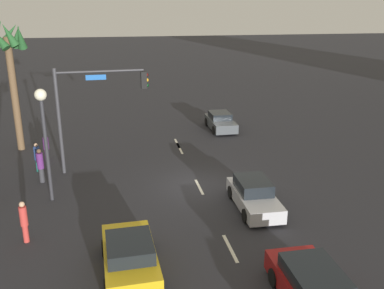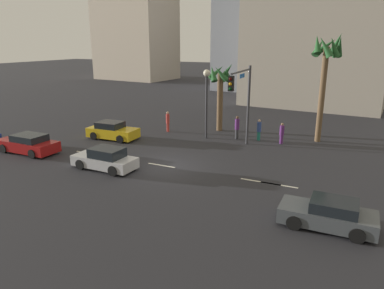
% 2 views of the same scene
% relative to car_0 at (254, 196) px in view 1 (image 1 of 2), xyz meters
% --- Properties ---
extents(ground_plane, '(220.00, 220.00, 0.00)m').
position_rel_car_0_xyz_m(ground_plane, '(3.09, 2.06, -0.63)').
color(ground_plane, '#28282D').
extents(lane_stripe_2, '(2.06, 0.14, 0.01)m').
position_rel_car_0_xyz_m(lane_stripe_2, '(-3.26, 2.06, -0.62)').
color(lane_stripe_2, silver).
rests_on(lane_stripe_2, ground_plane).
extents(lane_stripe_3, '(1.97, 0.14, 0.01)m').
position_rel_car_0_xyz_m(lane_stripe_3, '(2.83, 2.06, -0.62)').
color(lane_stripe_3, silver).
rests_on(lane_stripe_3, ground_plane).
extents(lane_stripe_4, '(2.34, 0.14, 0.01)m').
position_rel_car_0_xyz_m(lane_stripe_4, '(9.35, 2.06, -0.62)').
color(lane_stripe_4, silver).
rests_on(lane_stripe_4, ground_plane).
extents(lane_stripe_5, '(2.08, 0.14, 0.01)m').
position_rel_car_0_xyz_m(lane_stripe_5, '(10.41, 2.06, -0.62)').
color(lane_stripe_5, silver).
rests_on(lane_stripe_5, ground_plane).
extents(car_0, '(4.14, 1.84, 1.38)m').
position_rel_car_0_xyz_m(car_0, '(0.00, 0.00, 0.00)').
color(car_0, '#B7B7BC').
rests_on(car_0, ground_plane).
extents(car_1, '(3.97, 1.83, 1.29)m').
position_rel_car_0_xyz_m(car_1, '(13.31, -1.78, -0.03)').
color(car_1, '#474C51').
rests_on(car_1, ground_plane).
extents(car_2, '(4.17, 2.07, 1.41)m').
position_rel_car_0_xyz_m(car_2, '(-4.12, 6.05, 0.02)').
color(car_2, gold).
rests_on(car_2, ground_plane).
extents(traffic_signal, '(0.52, 5.16, 6.00)m').
position_rel_car_0_xyz_m(traffic_signal, '(6.38, 7.55, 3.46)').
color(traffic_signal, '#38383D').
rests_on(traffic_signal, ground_plane).
extents(streetlamp, '(0.56, 0.56, 5.58)m').
position_rel_car_0_xyz_m(streetlamp, '(2.71, 9.57, 3.33)').
color(streetlamp, '#2D2D33').
rests_on(streetlamp, ground_plane).
extents(pedestrian_0, '(0.47, 0.47, 1.71)m').
position_rel_car_0_xyz_m(pedestrian_0, '(6.82, 10.78, 0.27)').
color(pedestrian_0, '#1E7266').
rests_on(pedestrian_0, ground_plane).
extents(pedestrian_1, '(0.41, 0.41, 1.66)m').
position_rel_car_0_xyz_m(pedestrian_1, '(8.69, 10.53, 0.24)').
color(pedestrian_1, '#59266B').
rests_on(pedestrian_1, ground_plane).
extents(pedestrian_2, '(0.42, 0.42, 1.80)m').
position_rel_car_0_xyz_m(pedestrian_2, '(-1.21, 10.12, 0.34)').
color(pedestrian_2, '#BF3833').
rests_on(pedestrian_2, ground_plane).
extents(pedestrian_3, '(0.38, 0.38, 1.91)m').
position_rel_car_0_xyz_m(pedestrian_3, '(5.10, 10.36, 0.38)').
color(pedestrian_3, '#333338').
rests_on(pedestrian_3, ground_plane).
extents(palm_tree_0, '(2.43, 2.45, 8.43)m').
position_rel_car_0_xyz_m(palm_tree_0, '(11.24, 12.56, 5.63)').
color(palm_tree_0, brown).
rests_on(palm_tree_0, ground_plane).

